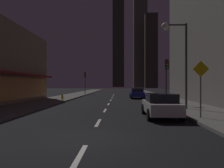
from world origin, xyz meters
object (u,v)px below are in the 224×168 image
object	(u,v)px
car_parked_far	(137,93)
traffic_light_near_right	(167,72)
fire_hydrant_far_left	(62,97)
pedestrian_crossing_sign	(201,84)
traffic_light_far_left	(85,78)
car_parked_near	(161,105)
street_lamp_right	(175,44)

from	to	relation	value
car_parked_far	traffic_light_near_right	xyz separation A→B (m)	(1.90, -10.37, 2.45)
car_parked_far	fire_hydrant_far_left	size ratio (longest dim) A/B	6.48
traffic_light_near_right	pedestrian_crossing_sign	xyz separation A→B (m)	(0.10, -8.11, -1.18)
traffic_light_far_left	car_parked_near	bearing A→B (deg)	-71.73
car_parked_near	traffic_light_far_left	distance (m)	29.13
car_parked_near	fire_hydrant_far_left	bearing A→B (deg)	126.47
street_lamp_right	car_parked_near	bearing A→B (deg)	-117.31
traffic_light_far_left	street_lamp_right	xyz separation A→B (m)	(10.88, -24.11, 1.87)
pedestrian_crossing_sign	car_parked_far	bearing A→B (deg)	96.18
car_parked_near	street_lamp_right	size ratio (longest dim) A/B	0.64
car_parked_far	pedestrian_crossing_sign	world-z (taller)	pedestrian_crossing_sign
fire_hydrant_far_left	pedestrian_crossing_sign	distance (m)	18.10
street_lamp_right	traffic_light_near_right	bearing A→B (deg)	88.10
car_parked_far	traffic_light_near_right	bearing A→B (deg)	-79.62
car_parked_near	car_parked_far	size ratio (longest dim) A/B	1.00
car_parked_near	car_parked_far	distance (m)	17.43
car_parked_far	street_lamp_right	xyz separation A→B (m)	(1.78, -13.98, 4.33)
traffic_light_near_right	traffic_light_far_left	distance (m)	23.26
pedestrian_crossing_sign	street_lamp_right	bearing A→B (deg)	92.81
car_parked_near	fire_hydrant_far_left	distance (m)	15.98
traffic_light_near_right	pedestrian_crossing_sign	world-z (taller)	traffic_light_near_right
car_parked_near	fire_hydrant_far_left	size ratio (longest dim) A/B	6.48
car_parked_far	traffic_light_far_left	size ratio (longest dim) A/B	1.01
car_parked_near	car_parked_far	xyz separation A→B (m)	(0.00, 17.43, 0.00)
fire_hydrant_far_left	pedestrian_crossing_sign	world-z (taller)	pedestrian_crossing_sign
fire_hydrant_far_left	traffic_light_near_right	size ratio (longest dim) A/B	0.16
pedestrian_crossing_sign	fire_hydrant_far_left	bearing A→B (deg)	129.61
car_parked_near	fire_hydrant_far_left	xyz separation A→B (m)	(-9.50, 12.85, -0.29)
traffic_light_far_left	pedestrian_crossing_sign	distance (m)	30.71
car_parked_far	traffic_light_near_right	distance (m)	10.82
traffic_light_far_left	street_lamp_right	distance (m)	26.52
car_parked_far	traffic_light_far_left	xyz separation A→B (m)	(-9.10, 10.13, 2.45)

